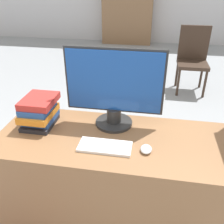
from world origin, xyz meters
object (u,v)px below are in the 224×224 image
object	(u,v)px
monitor	(114,89)
keyboard	(105,147)
mouse	(146,149)
book_stack	(39,111)
far_chair	(193,57)

from	to	relation	value
monitor	keyboard	distance (m)	0.37
mouse	keyboard	bearing A→B (deg)	-177.87
keyboard	book_stack	bearing A→B (deg)	158.88
mouse	monitor	bearing A→B (deg)	131.07
book_stack	mouse	bearing A→B (deg)	-13.79
book_stack	far_chair	size ratio (longest dim) A/B	0.28
monitor	keyboard	world-z (taller)	monitor
book_stack	far_chair	xyz separation A→B (m)	(1.28, 2.52, -0.31)
mouse	book_stack	xyz separation A→B (m)	(-0.71, 0.17, 0.08)
monitor	book_stack	bearing A→B (deg)	-169.63
keyboard	far_chair	size ratio (longest dim) A/B	0.32
mouse	far_chair	world-z (taller)	far_chair
book_stack	far_chair	distance (m)	2.84
monitor	far_chair	size ratio (longest dim) A/B	0.64
far_chair	keyboard	bearing A→B (deg)	-72.09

